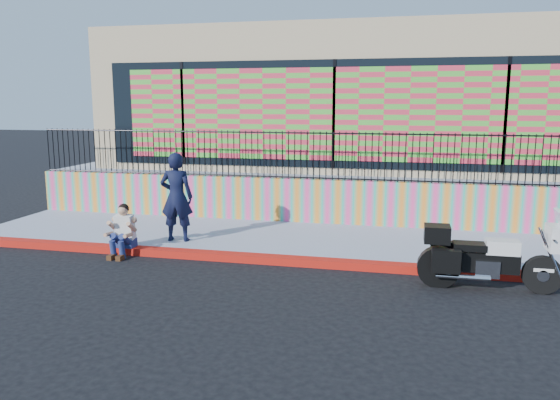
% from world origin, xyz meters
% --- Properties ---
extents(ground, '(90.00, 90.00, 0.00)m').
position_xyz_m(ground, '(0.00, 0.00, 0.00)').
color(ground, black).
rests_on(ground, ground).
extents(red_curb, '(16.00, 0.30, 0.15)m').
position_xyz_m(red_curb, '(0.00, 0.00, 0.07)').
color(red_curb, '#9E1D0B').
rests_on(red_curb, ground).
extents(sidewalk, '(16.00, 3.00, 0.15)m').
position_xyz_m(sidewalk, '(0.00, 1.65, 0.07)').
color(sidewalk, gray).
rests_on(sidewalk, ground).
extents(mural_wall, '(16.00, 0.20, 1.10)m').
position_xyz_m(mural_wall, '(0.00, 3.25, 0.70)').
color(mural_wall, '#FF438E').
rests_on(mural_wall, sidewalk).
extents(metal_fence, '(15.80, 0.04, 1.20)m').
position_xyz_m(metal_fence, '(0.00, 3.25, 1.85)').
color(metal_fence, black).
rests_on(metal_fence, mural_wall).
extents(elevated_platform, '(16.00, 10.00, 1.25)m').
position_xyz_m(elevated_platform, '(0.00, 8.35, 0.62)').
color(elevated_platform, gray).
rests_on(elevated_platform, ground).
extents(storefront_building, '(14.00, 8.06, 4.00)m').
position_xyz_m(storefront_building, '(0.00, 8.13, 3.25)').
color(storefront_building, tan).
rests_on(storefront_building, elevated_platform).
extents(police_motorcycle, '(2.32, 0.77, 1.45)m').
position_xyz_m(police_motorcycle, '(3.28, -0.68, 0.61)').
color(police_motorcycle, black).
rests_on(police_motorcycle, ground).
extents(police_officer, '(0.76, 0.55, 1.95)m').
position_xyz_m(police_officer, '(-2.98, 0.73, 1.13)').
color(police_officer, black).
rests_on(police_officer, sidewalk).
extents(seated_man, '(0.54, 0.71, 1.06)m').
position_xyz_m(seated_man, '(-3.82, -0.21, 0.45)').
color(seated_man, navy).
rests_on(seated_man, ground).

